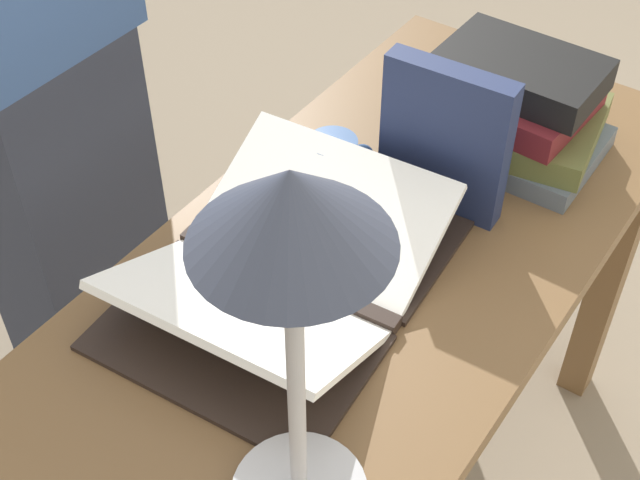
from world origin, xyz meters
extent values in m
cube|color=brown|center=(0.00, 0.00, 0.72)|extent=(1.31, 0.56, 0.03)
cube|color=brown|center=(-0.60, -0.23, 0.35)|extent=(0.06, 0.06, 0.71)
cube|color=brown|center=(-0.60, 0.23, 0.35)|extent=(0.06, 0.06, 0.71)
cube|color=black|center=(0.07, -0.06, 0.75)|extent=(0.05, 0.34, 0.02)
cube|color=black|center=(-0.05, -0.07, 0.75)|extent=(0.25, 0.37, 0.01)
cube|color=black|center=(0.20, -0.05, 0.75)|extent=(0.25, 0.37, 0.01)
cube|color=white|center=(-0.03, -0.07, 0.79)|extent=(0.22, 0.35, 0.10)
cube|color=white|center=(0.18, -0.05, 0.79)|extent=(0.22, 0.35, 0.10)
cube|color=slate|center=(-0.38, 0.06, 0.76)|extent=(0.21, 0.28, 0.03)
cube|color=brown|center=(-0.38, 0.06, 0.80)|extent=(0.26, 0.30, 0.04)
cube|color=maroon|center=(-0.38, 0.06, 0.84)|extent=(0.21, 0.22, 0.04)
cube|color=black|center=(-0.38, 0.06, 0.89)|extent=(0.16, 0.24, 0.05)
cube|color=#1E284C|center=(-0.19, 0.03, 0.86)|extent=(0.05, 0.19, 0.24)
cylinder|color=#ADADB2|center=(0.33, 0.15, 0.95)|extent=(0.02, 0.02, 0.38)
cone|color=#333847|center=(0.33, 0.15, 1.17)|extent=(0.18, 0.18, 0.08)
cylinder|color=#335184|center=(-0.13, -0.12, 0.79)|extent=(0.08, 0.08, 0.09)
torus|color=#335184|center=(-0.17, -0.10, 0.79)|extent=(0.05, 0.04, 0.05)
cube|color=#2D3342|center=(-0.03, -0.65, 0.43)|extent=(0.31, 0.20, 0.85)
camera|label=1|loc=(0.74, 0.46, 1.64)|focal=50.00mm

